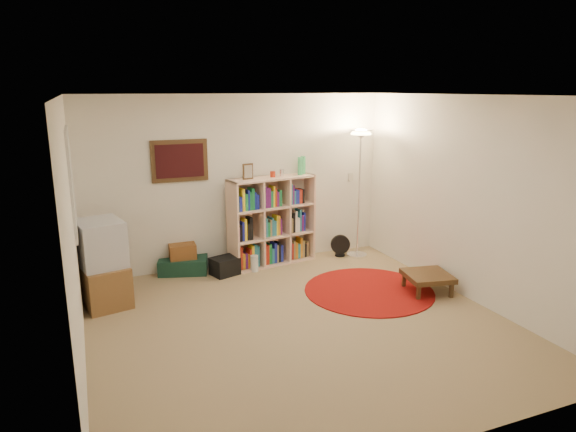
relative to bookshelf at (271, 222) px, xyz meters
name	(u,v)px	position (x,y,z in m)	size (l,w,h in m)	color
room	(294,214)	(-0.47, -2.00, 0.62)	(4.54, 4.54, 2.54)	#937A56
bookshelf	(271,222)	(0.00, 0.00, 0.00)	(1.36, 0.59, 1.58)	beige
floor_lamp	(360,152)	(1.38, -0.18, 1.01)	(0.39, 0.39, 1.98)	white
floor_fan	(340,246)	(1.13, -0.09, -0.46)	(0.30, 0.20, 0.34)	black
tv_stand	(102,264)	(-2.40, -0.63, -0.13)	(0.64, 0.81, 1.05)	brown
suitcase	(183,265)	(-1.30, 0.11, -0.53)	(0.77, 0.61, 0.22)	#123226
wicker_basket	(183,251)	(-1.30, 0.09, -0.32)	(0.38, 0.28, 0.21)	brown
duffel_bag	(225,266)	(-0.77, -0.21, -0.51)	(0.43, 0.39, 0.25)	black
paper_towel	(254,263)	(-0.34, -0.24, -0.52)	(0.12, 0.12, 0.24)	silver
red_rug	(369,290)	(0.80, -1.51, -0.63)	(1.68, 1.68, 0.01)	maroon
side_table	(428,277)	(1.48, -1.83, -0.42)	(0.65, 0.65, 0.26)	#3E2815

